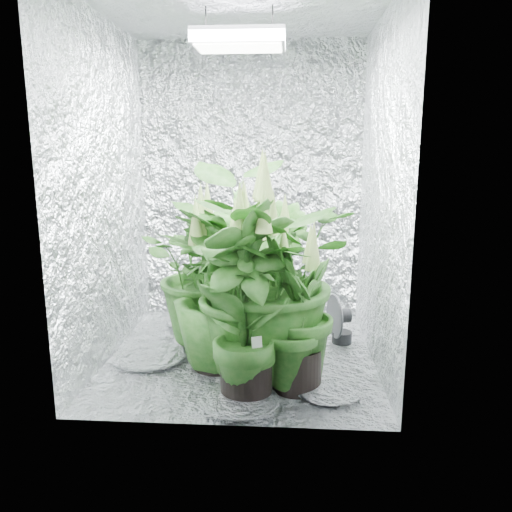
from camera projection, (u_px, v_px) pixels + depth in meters
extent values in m
plane|color=silver|center=(241.00, 355.00, 3.08)|extent=(1.60, 1.60, 0.00)
cube|color=silver|center=(251.00, 184.00, 3.65)|extent=(1.60, 0.02, 2.00)
cube|color=silver|center=(221.00, 209.00, 2.09)|extent=(1.60, 0.02, 2.00)
cube|color=silver|center=(105.00, 192.00, 2.92)|extent=(0.02, 1.60, 2.00)
cube|color=silver|center=(381.00, 194.00, 2.82)|extent=(0.02, 1.60, 2.00)
cube|color=silver|center=(239.00, 5.00, 2.66)|extent=(1.60, 1.60, 0.01)
cube|color=gray|center=(239.00, 39.00, 2.70)|extent=(0.50, 0.30, 0.08)
cube|color=white|center=(239.00, 48.00, 2.71)|extent=(0.46, 0.26, 0.01)
cylinder|color=black|center=(206.00, 19.00, 2.69)|extent=(0.01, 0.01, 0.13)
cylinder|color=black|center=(273.00, 18.00, 2.66)|extent=(0.01, 0.01, 0.13)
cylinder|color=black|center=(211.00, 322.00, 3.27)|extent=(0.31, 0.31, 0.27)
cylinder|color=#472D12|center=(211.00, 304.00, 3.24)|extent=(0.28, 0.28, 0.03)
imported|color=#12440F|center=(210.00, 268.00, 3.19)|extent=(1.08, 1.08, 0.94)
cone|color=olive|center=(209.00, 204.00, 3.11)|extent=(0.10, 0.10, 0.27)
cylinder|color=black|center=(248.00, 319.00, 3.37)|extent=(0.27, 0.27, 0.25)
cylinder|color=#472D12|center=(248.00, 304.00, 3.34)|extent=(0.25, 0.25, 0.03)
imported|color=#12440F|center=(248.00, 265.00, 3.29)|extent=(0.69, 0.69, 0.94)
cone|color=olive|center=(248.00, 203.00, 3.20)|extent=(0.09, 0.09, 0.25)
cylinder|color=black|center=(272.00, 329.00, 3.17)|extent=(0.29, 0.29, 0.26)
cylinder|color=#472D12|center=(272.00, 312.00, 3.14)|extent=(0.27, 0.27, 0.03)
imported|color=#12440F|center=(272.00, 275.00, 3.09)|extent=(0.63, 0.63, 0.90)
cone|color=olive|center=(273.00, 213.00, 3.01)|extent=(0.09, 0.09, 0.26)
cylinder|color=black|center=(218.00, 344.00, 2.91)|extent=(0.30, 0.30, 0.27)
cylinder|color=#472D12|center=(218.00, 325.00, 2.88)|extent=(0.27, 0.27, 0.03)
imported|color=#12440F|center=(217.00, 286.00, 2.83)|extent=(0.71, 0.71, 0.90)
cone|color=olive|center=(216.00, 219.00, 2.75)|extent=(0.10, 0.10, 0.27)
cylinder|color=black|center=(259.00, 353.00, 2.78)|extent=(0.30, 0.30, 0.27)
cylinder|color=#472D12|center=(259.00, 333.00, 2.76)|extent=(0.28, 0.28, 0.03)
imported|color=#12440F|center=(259.00, 270.00, 2.68)|extent=(1.09, 1.09, 1.15)
cone|color=olive|center=(259.00, 174.00, 2.58)|extent=(0.10, 0.10, 0.27)
cylinder|color=black|center=(246.00, 376.00, 2.53)|extent=(0.26, 0.26, 0.24)
cylinder|color=#472D12|center=(246.00, 358.00, 2.51)|extent=(0.24, 0.24, 0.03)
imported|color=#12440F|center=(246.00, 298.00, 2.44)|extent=(0.75, 0.75, 1.01)
cone|color=olive|center=(246.00, 207.00, 2.35)|extent=(0.08, 0.08, 0.24)
cylinder|color=black|center=(297.00, 368.00, 2.64)|extent=(0.26, 0.26, 0.23)
cylinder|color=#472D12|center=(297.00, 350.00, 2.62)|extent=(0.24, 0.24, 0.03)
imported|color=#12440F|center=(298.00, 311.00, 2.57)|extent=(0.53, 0.53, 0.81)
cone|color=olive|center=(299.00, 245.00, 2.50)|extent=(0.08, 0.08, 0.23)
cylinder|color=black|center=(342.00, 337.00, 3.28)|extent=(0.13, 0.13, 0.07)
cylinder|color=black|center=(343.00, 316.00, 3.25)|extent=(0.11, 0.11, 0.09)
cylinder|color=#4C4C51|center=(335.00, 316.00, 3.24)|extent=(0.09, 0.27, 0.28)
torus|color=#4C4C51|center=(335.00, 316.00, 3.24)|extent=(0.09, 0.28, 0.29)
cube|color=white|center=(257.00, 345.00, 2.46)|extent=(0.06, 0.04, 0.08)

